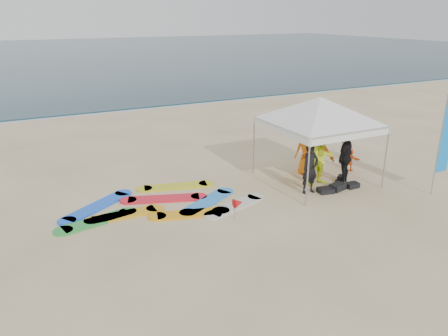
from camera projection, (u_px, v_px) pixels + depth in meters
ground at (259, 241)px, 11.56m from camera, size 120.00×120.00×0.00m
ocean at (39, 56)px, 61.93m from camera, size 160.00×84.00×0.08m
shoreline_foam at (105, 111)px, 26.84m from camera, size 160.00×1.20×0.01m
person_black_a at (310, 168)px, 14.43m from camera, size 0.66×0.45×1.73m
person_yellow at (322, 158)px, 15.11m from camera, size 1.00×0.81×1.94m
person_orange_a at (318, 152)px, 15.87m from camera, size 1.35×1.32×1.86m
person_black_b at (345, 157)px, 15.29m from camera, size 1.20×0.95×1.90m
person_orange_b at (307, 150)px, 16.17m from camera, size 1.02×0.79×1.84m
person_seated at (350, 159)px, 16.65m from camera, size 0.60×0.84×0.88m
canopy_tent at (321, 97)px, 14.77m from camera, size 4.60×4.60×3.47m
feather_flag at (446, 136)px, 14.01m from camera, size 0.57×0.04×3.35m
marker_pennant at (238, 203)px, 12.69m from camera, size 0.28×0.28×0.64m
gear_pile at (338, 186)px, 15.01m from camera, size 1.73×1.05×0.22m
surfboard_spread at (161, 205)px, 13.66m from camera, size 6.09×3.45×0.07m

